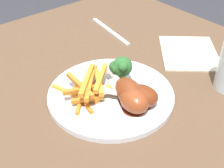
% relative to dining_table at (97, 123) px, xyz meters
% --- Properties ---
extents(dining_table, '(0.94, 0.86, 0.75)m').
position_rel_dining_table_xyz_m(dining_table, '(0.00, 0.00, 0.00)').
color(dining_table, brown).
rests_on(dining_table, ground_plane).
extents(dinner_plate, '(0.26, 0.26, 0.01)m').
position_rel_dining_table_xyz_m(dinner_plate, '(-0.00, 0.05, 0.12)').
color(dinner_plate, silver).
rests_on(dinner_plate, dining_table).
extents(broccoli_floret_front, '(0.05, 0.05, 0.06)m').
position_rel_dining_table_xyz_m(broccoli_floret_front, '(-0.04, 0.04, 0.17)').
color(broccoli_floret_front, '#79A54D').
rests_on(broccoli_floret_front, dinner_plate).
extents(carrot_fries_pile, '(0.13, 0.13, 0.04)m').
position_rel_dining_table_xyz_m(carrot_fries_pile, '(0.04, 0.03, 0.15)').
color(carrot_fries_pile, orange).
rests_on(carrot_fries_pile, dinner_plate).
extents(chicken_drumstick_near, '(0.09, 0.12, 0.04)m').
position_rel_dining_table_xyz_m(chicken_drumstick_near, '(-0.02, 0.11, 0.15)').
color(chicken_drumstick_near, '#4F1B0C').
rests_on(chicken_drumstick_near, dinner_plate).
extents(chicken_drumstick_far, '(0.06, 0.12, 0.04)m').
position_rel_dining_table_xyz_m(chicken_drumstick_far, '(0.00, 0.12, 0.15)').
color(chicken_drumstick_far, '#612411').
rests_on(chicken_drumstick_far, dinner_plate).
extents(chicken_drumstick_extra, '(0.06, 0.13, 0.05)m').
position_rel_dining_table_xyz_m(chicken_drumstick_extra, '(-0.01, 0.10, 0.15)').
color(chicken_drumstick_extra, '#561F0E').
rests_on(chicken_drumstick_extra, dinner_plate).
extents(fork, '(0.04, 0.19, 0.00)m').
position_rel_dining_table_xyz_m(fork, '(-0.19, -0.18, 0.12)').
color(fork, silver).
rests_on(fork, dining_table).
extents(napkin, '(0.22, 0.22, 0.00)m').
position_rel_dining_table_xyz_m(napkin, '(-0.27, 0.05, 0.12)').
color(napkin, beige).
rests_on(napkin, dining_table).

